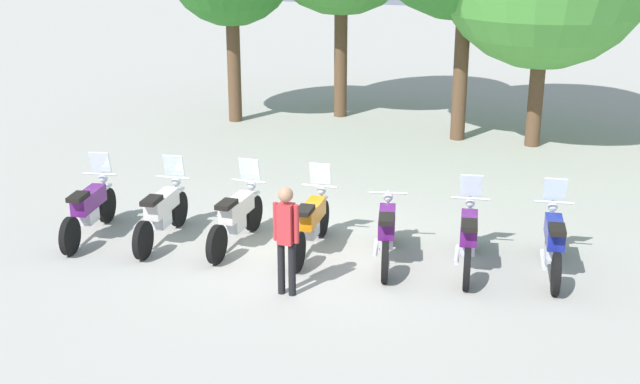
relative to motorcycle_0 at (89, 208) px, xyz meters
name	(u,v)px	position (x,y,z in m)	size (l,w,h in m)	color
ground_plane	(310,252)	(3.87, 0.54, -0.52)	(80.00, 80.00, 0.00)	#9E9B93
motorcycle_0	(89,208)	(0.00, 0.00, 0.00)	(0.66, 2.17, 1.37)	black
motorcycle_1	(162,212)	(1.29, 0.23, 0.00)	(0.62, 2.19, 1.37)	black
motorcycle_2	(237,216)	(2.58, 0.46, 0.00)	(0.62, 2.19, 1.37)	black
motorcycle_3	(311,222)	(3.86, 0.59, 0.00)	(0.62, 2.19, 1.37)	black
motorcycle_4	(386,232)	(5.15, 0.61, -0.01)	(0.73, 2.16, 0.99)	black
motorcycle_5	(468,237)	(6.43, 0.77, 0.00)	(0.62, 2.18, 1.37)	black
motorcycle_6	(553,241)	(7.72, 1.01, 0.00)	(0.62, 2.19, 1.37)	black
person_0	(286,233)	(4.07, -1.08, 0.45)	(0.40, 0.22, 1.67)	black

